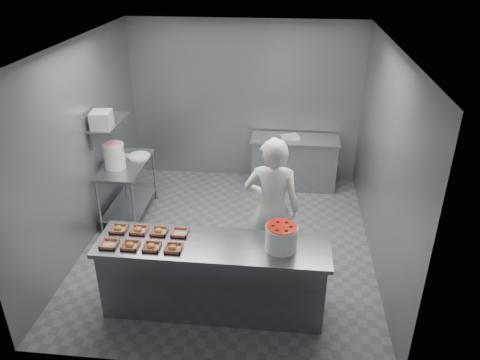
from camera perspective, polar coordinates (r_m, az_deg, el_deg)
name	(u,v)px	position (r m, az deg, el deg)	size (l,w,h in m)	color
floor	(229,242)	(6.83, -1.34, -7.60)	(4.50, 4.50, 0.00)	#4C4C51
ceiling	(227,45)	(5.73, -1.65, 16.16)	(4.50, 4.50, 0.00)	white
wall_back	(245,102)	(8.24, 0.59, 9.48)	(4.00, 0.04, 2.80)	slate
wall_left	(82,147)	(6.70, -18.74, 3.80)	(0.04, 4.50, 2.80)	slate
wall_right	(384,160)	(6.22, 17.11, 2.29)	(0.04, 4.50, 2.80)	slate
service_counter	(214,276)	(5.49, -3.24, -11.62)	(2.60, 0.70, 0.90)	slate
prep_table	(127,182)	(7.40, -13.56, -0.18)	(0.60, 1.20, 0.90)	slate
back_counter	(294,162)	(8.22, 6.58, 2.17)	(1.50, 0.60, 0.90)	slate
wall_shelf	(109,122)	(7.09, -15.70, 6.79)	(0.35, 0.90, 0.03)	slate
tray_0	(109,244)	(5.37, -15.65, -7.53)	(0.19, 0.18, 0.04)	tan
tray_1	(130,245)	(5.29, -13.24, -7.74)	(0.19, 0.18, 0.06)	tan
tray_2	(152,247)	(5.22, -10.73, -7.97)	(0.19, 0.18, 0.06)	tan
tray_3	(173,248)	(5.16, -8.14, -8.20)	(0.19, 0.18, 0.06)	tan
tray_4	(118,229)	(5.61, -14.60, -5.76)	(0.19, 0.18, 0.06)	tan
tray_5	(139,230)	(5.53, -12.26, -5.96)	(0.19, 0.18, 0.06)	tan
tray_6	(159,231)	(5.46, -9.85, -6.16)	(0.19, 0.18, 0.06)	tan
tray_7	(180,233)	(5.41, -7.35, -6.38)	(0.19, 0.18, 0.04)	tan
worker	(272,209)	(5.79, 3.90, -3.53)	(0.69, 0.45, 1.89)	white
strawberry_tub	(281,237)	(5.07, 5.07, -6.90)	(0.35, 0.35, 0.29)	silver
glaze_bucket	(114,155)	(7.09, -15.08, 2.94)	(0.31, 0.30, 0.46)	silver
bucket_lid	(139,156)	(7.44, -12.21, 2.88)	(0.35, 0.35, 0.03)	silver
rag	(127,156)	(7.50, -13.56, 2.89)	(0.14, 0.12, 0.02)	#CCB28C
appliance	(101,119)	(6.83, -16.54, 7.09)	(0.27, 0.31, 0.23)	gray
paper_stack	(290,137)	(8.04, 6.11, 5.26)	(0.30, 0.22, 0.05)	silver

